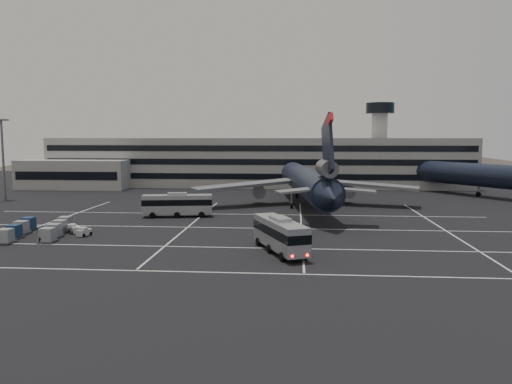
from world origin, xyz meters
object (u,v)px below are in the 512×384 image
bus_near (280,233)px  tug_a (84,232)px  uld_cluster (37,229)px  trijet_main (307,182)px  bus_far (177,204)px

bus_near → tug_a: (-28.63, 7.98, -1.83)m
tug_a → uld_cluster: bearing=-160.5°
trijet_main → bus_near: size_ratio=4.53×
bus_far → uld_cluster: (-16.07, -18.85, -1.41)m
trijet_main → bus_near: 40.82m
bus_near → tug_a: bus_near is taller
trijet_main → tug_a: 46.37m
bus_near → bus_far: (-19.23, 26.38, -0.05)m
trijet_main → bus_far: bearing=-155.7°
trijet_main → bus_near: (-4.09, -40.51, -2.82)m
tug_a → uld_cluster: 6.70m
uld_cluster → bus_far: bearing=49.5°
bus_near → bus_far: 32.65m
bus_near → uld_cluster: size_ratio=0.95×
trijet_main → uld_cluster: trijet_main is taller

